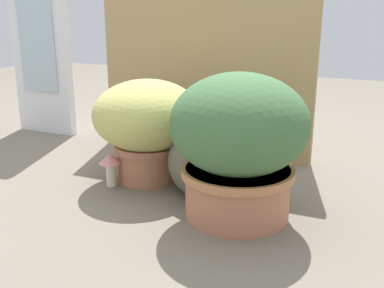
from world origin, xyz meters
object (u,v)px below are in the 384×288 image
(grass_planter, at_px, (147,123))
(leafy_planter, at_px, (239,142))
(cat, at_px, (203,163))
(mushroom_ornament_pink, at_px, (111,163))

(grass_planter, xyz_separation_m, leafy_planter, (0.39, -0.16, 0.02))
(cat, bearing_deg, mushroom_ornament_pink, -175.73)
(grass_planter, xyz_separation_m, cat, (0.25, -0.09, -0.09))
(grass_planter, distance_m, leafy_planter, 0.43)
(leafy_planter, relative_size, mushroom_ornament_pink, 3.63)
(leafy_planter, relative_size, cat, 1.24)
(grass_planter, xyz_separation_m, mushroom_ornament_pink, (-0.09, -0.11, -0.13))
(cat, relative_size, mushroom_ornament_pink, 2.92)
(grass_planter, bearing_deg, mushroom_ornament_pink, -127.27)
(grass_planter, bearing_deg, leafy_planter, -22.58)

